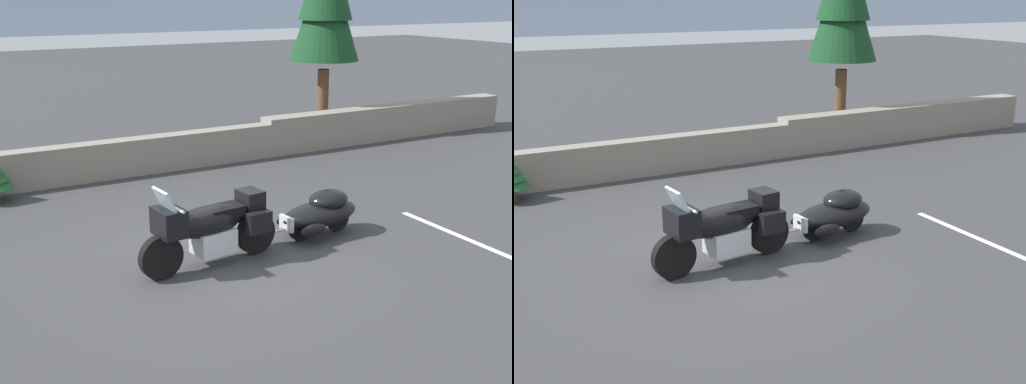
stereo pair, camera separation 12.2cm
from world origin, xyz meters
TOP-DOWN VIEW (x-y plane):
  - ground_plane at (0.00, 0.00)m, footprint 80.00×80.00m
  - stone_guard_wall at (1.06, 5.35)m, footprint 24.00×0.58m
  - touring_motorcycle at (-0.16, -0.08)m, footprint 2.31×0.88m
  - car_shaped_trailer at (2.00, 0.14)m, footprint 2.23×0.87m
  - parking_stripe_marker at (4.02, -1.50)m, footprint 0.12×3.60m

SIDE VIEW (x-z plane):
  - ground_plane at x=0.00m, z-range 0.00..0.00m
  - parking_stripe_marker at x=4.02m, z-range 0.00..0.01m
  - car_shaped_trailer at x=2.00m, z-range 0.03..0.79m
  - stone_guard_wall at x=1.06m, z-range -0.04..0.89m
  - touring_motorcycle at x=-0.16m, z-range -0.04..1.29m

